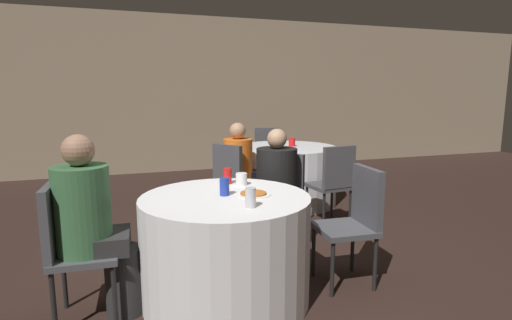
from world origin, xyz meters
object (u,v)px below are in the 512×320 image
object	(u,v)px
chair_near_east	(356,215)
chair_far_south	(334,178)
chair_near_northeast	(280,194)
chair_near_west	(69,240)
table_near	(226,248)
table_far	(285,175)
pizza_plate_near	(253,194)
person_orange_shirt	(242,171)
chair_far_southwest	(233,176)
soda_can_blue	(224,187)
person_green_jacket	(95,227)
bottle_far	(278,143)
person_black_shirt	(274,192)
soda_can_red	(227,176)
chair_far_north	(268,151)
soda_can_silver	(251,198)

from	to	relation	value
chair_near_east	chair_far_south	distance (m)	1.29
chair_near_northeast	chair_near_west	distance (m)	1.81
chair_near_northeast	chair_far_south	xyz separation A→B (m)	(0.78, 0.42, 0.00)
table_near	chair_near_east	bearing A→B (deg)	-3.49
table_far	pizza_plate_near	bearing A→B (deg)	-117.62
chair_near_northeast	person_orange_shirt	xyz separation A→B (m)	(-0.08, 0.97, 0.03)
chair_near_east	chair_far_southwest	xyz separation A→B (m)	(-0.51, 1.65, 0.00)
chair_near_northeast	person_orange_shirt	size ratio (longest dim) A/B	0.80
chair_near_northeast	chair_near_west	size ratio (longest dim) A/B	1.00
chair_far_south	soda_can_blue	distance (m)	1.87
person_green_jacket	soda_can_blue	xyz separation A→B (m)	(0.84, -0.02, 0.20)
bottle_far	chair_far_southwest	bearing A→B (deg)	-159.41
chair_far_south	bottle_far	distance (m)	0.85
chair_near_east	chair_far_south	world-z (taller)	same
person_black_shirt	person_green_jacket	xyz separation A→B (m)	(-1.41, -0.56, 0.02)
bottle_far	pizza_plate_near	bearing A→B (deg)	-116.27
person_green_jacket	pizza_plate_near	xyz separation A→B (m)	(1.03, -0.07, 0.15)
soda_can_red	soda_can_blue	bearing A→B (deg)	-107.40
pizza_plate_near	bottle_far	size ratio (longest dim) A/B	1.15
chair_near_east	chair_near_northeast	world-z (taller)	same
person_black_shirt	chair_far_southwest	bearing A→B (deg)	-39.96
person_green_jacket	bottle_far	bearing A→B (deg)	135.22
chair_far_north	chair_far_south	size ratio (longest dim) A/B	1.00
table_far	chair_near_northeast	bearing A→B (deg)	-114.20
chair_near_northeast	bottle_far	distance (m)	1.23
chair_near_northeast	soda_can_silver	xyz separation A→B (m)	(-0.61, -1.02, 0.27)
table_near	soda_can_silver	size ratio (longest dim) A/B	9.51
chair_far_north	person_orange_shirt	xyz separation A→B (m)	(-0.89, -1.58, 0.03)
table_near	chair_near_west	size ratio (longest dim) A/B	1.30
soda_can_silver	person_black_shirt	bearing A→B (deg)	61.30
chair_near_east	chair_near_northeast	size ratio (longest dim) A/B	1.00
chair_near_east	pizza_plate_near	size ratio (longest dim) A/B	3.65
chair_near_east	soda_can_red	bearing A→B (deg)	67.99
person_green_jacket	pizza_plate_near	bearing A→B (deg)	88.87
person_green_jacket	soda_can_red	world-z (taller)	person_green_jacket
table_near	chair_far_north	xyz separation A→B (m)	(1.50, 3.27, 0.16)
table_near	bottle_far	world-z (taller)	bottle_far
chair_near_northeast	pizza_plate_near	distance (m)	0.92
table_far	person_orange_shirt	size ratio (longest dim) A/B	1.19
chair_near_east	person_orange_shirt	xyz separation A→B (m)	(-0.38, 1.75, 0.03)
chair_far_north	soda_can_blue	distance (m)	3.59
chair_far_north	person_green_jacket	size ratio (longest dim) A/B	0.75
table_near	pizza_plate_near	xyz separation A→B (m)	(0.19, -0.03, 0.38)
chair_near_west	chair_far_north	world-z (taller)	same
table_far	chair_near_west	size ratio (longest dim) A/B	1.49
person_orange_shirt	person_green_jacket	distance (m)	2.19
soda_can_silver	soda_can_red	bearing A→B (deg)	87.92
chair_near_northeast	pizza_plate_near	bearing A→B (deg)	100.17
person_black_shirt	bottle_far	bearing A→B (deg)	-69.21
pizza_plate_near	bottle_far	world-z (taller)	bottle_far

